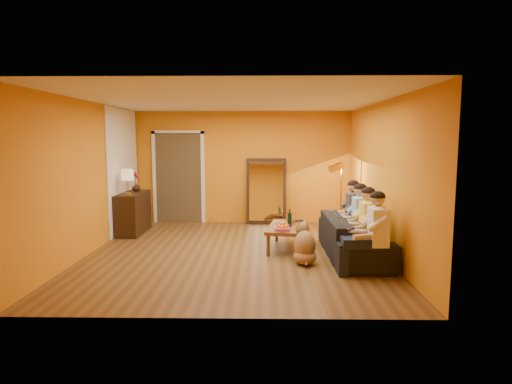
{
  "coord_description": "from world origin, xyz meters",
  "views": [
    {
      "loc": [
        0.48,
        -7.23,
        1.95
      ],
      "look_at": [
        0.35,
        0.5,
        1.0
      ],
      "focal_mm": 30.0,
      "sensor_mm": 36.0,
      "label": 1
    }
  ],
  "objects_px": {
    "floor_lamp": "(341,199)",
    "tumbler": "(293,222)",
    "person_mid_left": "(368,226)",
    "person_far_right": "(354,214)",
    "person_far_left": "(378,234)",
    "dog": "(305,243)",
    "vase": "(136,187)",
    "mirror_frame": "(266,191)",
    "coffee_table": "(287,237)",
    "wine_bottle": "(290,218)",
    "table_lamp": "(128,182)",
    "laptop": "(295,221)",
    "person_mid_right": "(361,219)",
    "sofa": "(354,237)",
    "sideboard": "(133,213)"
  },
  "relations": [
    {
      "from": "person_far_right",
      "to": "dog",
      "type": "bearing_deg",
      "value": -132.51
    },
    {
      "from": "mirror_frame",
      "to": "vase",
      "type": "height_order",
      "value": "mirror_frame"
    },
    {
      "from": "person_mid_right",
      "to": "person_far_right",
      "type": "bearing_deg",
      "value": 90.0
    },
    {
      "from": "sideboard",
      "to": "person_far_left",
      "type": "height_order",
      "value": "person_far_left"
    },
    {
      "from": "person_mid_right",
      "to": "coffee_table",
      "type": "bearing_deg",
      "value": 163.17
    },
    {
      "from": "tumbler",
      "to": "laptop",
      "type": "xyz_separation_m",
      "value": [
        0.06,
        0.23,
        -0.04
      ]
    },
    {
      "from": "table_lamp",
      "to": "person_far_right",
      "type": "relative_size",
      "value": 0.42
    },
    {
      "from": "sofa",
      "to": "wine_bottle",
      "type": "distance_m",
      "value": 1.16
    },
    {
      "from": "floor_lamp",
      "to": "wine_bottle",
      "type": "relative_size",
      "value": 4.65
    },
    {
      "from": "person_far_left",
      "to": "person_far_right",
      "type": "height_order",
      "value": "same"
    },
    {
      "from": "wine_bottle",
      "to": "coffee_table",
      "type": "bearing_deg",
      "value": 135.0
    },
    {
      "from": "person_far_left",
      "to": "person_mid_right",
      "type": "distance_m",
      "value": 1.1
    },
    {
      "from": "sofa",
      "to": "person_far_left",
      "type": "xyz_separation_m",
      "value": [
        0.13,
        -1.0,
        0.28
      ]
    },
    {
      "from": "coffee_table",
      "to": "vase",
      "type": "xyz_separation_m",
      "value": [
        -3.14,
        1.51,
        0.73
      ]
    },
    {
      "from": "person_mid_left",
      "to": "vase",
      "type": "xyz_separation_m",
      "value": [
        -4.37,
        2.44,
        0.33
      ]
    },
    {
      "from": "sofa",
      "to": "person_far_left",
      "type": "bearing_deg",
      "value": -172.59
    },
    {
      "from": "person_far_left",
      "to": "person_mid_right",
      "type": "height_order",
      "value": "same"
    },
    {
      "from": "wine_bottle",
      "to": "laptop",
      "type": "bearing_deg",
      "value": 72.0
    },
    {
      "from": "coffee_table",
      "to": "laptop",
      "type": "height_order",
      "value": "laptop"
    },
    {
      "from": "vase",
      "to": "wine_bottle",
      "type": "bearing_deg",
      "value": -26.11
    },
    {
      "from": "person_mid_right",
      "to": "vase",
      "type": "distance_m",
      "value": 4.77
    },
    {
      "from": "table_lamp",
      "to": "sofa",
      "type": "xyz_separation_m",
      "value": [
        4.24,
        -1.44,
        -0.77
      ]
    },
    {
      "from": "vase",
      "to": "table_lamp",
      "type": "bearing_deg",
      "value": -90.0
    },
    {
      "from": "person_mid_left",
      "to": "person_far_left",
      "type": "bearing_deg",
      "value": -90.0
    },
    {
      "from": "mirror_frame",
      "to": "coffee_table",
      "type": "height_order",
      "value": "mirror_frame"
    },
    {
      "from": "floor_lamp",
      "to": "tumbler",
      "type": "distance_m",
      "value": 1.62
    },
    {
      "from": "person_far_left",
      "to": "vase",
      "type": "relative_size",
      "value": 6.7
    },
    {
      "from": "floor_lamp",
      "to": "person_mid_right",
      "type": "bearing_deg",
      "value": -98.78
    },
    {
      "from": "sideboard",
      "to": "person_far_right",
      "type": "distance_m",
      "value": 4.51
    },
    {
      "from": "person_far_right",
      "to": "tumbler",
      "type": "distance_m",
      "value": 1.12
    },
    {
      "from": "person_far_left",
      "to": "person_far_right",
      "type": "bearing_deg",
      "value": 90.0
    },
    {
      "from": "mirror_frame",
      "to": "person_mid_left",
      "type": "relative_size",
      "value": 1.25
    },
    {
      "from": "person_mid_left",
      "to": "person_far_right",
      "type": "distance_m",
      "value": 1.1
    },
    {
      "from": "sofa",
      "to": "person_far_left",
      "type": "distance_m",
      "value": 1.05
    },
    {
      "from": "table_lamp",
      "to": "person_far_left",
      "type": "distance_m",
      "value": 5.03
    },
    {
      "from": "person_mid_left",
      "to": "laptop",
      "type": "xyz_separation_m",
      "value": [
        -1.05,
        1.27,
        -0.18
      ]
    },
    {
      "from": "person_far_left",
      "to": "person_far_right",
      "type": "relative_size",
      "value": 1.0
    },
    {
      "from": "tumbler",
      "to": "vase",
      "type": "height_order",
      "value": "vase"
    },
    {
      "from": "mirror_frame",
      "to": "tumbler",
      "type": "relative_size",
      "value": 14.8
    },
    {
      "from": "table_lamp",
      "to": "wine_bottle",
      "type": "xyz_separation_m",
      "value": [
        3.19,
        -1.01,
        -0.53
      ]
    },
    {
      "from": "vase",
      "to": "person_mid_left",
      "type": "bearing_deg",
      "value": -29.13
    },
    {
      "from": "coffee_table",
      "to": "table_lamp",
      "type": "bearing_deg",
      "value": 172.05
    },
    {
      "from": "person_far_left",
      "to": "vase",
      "type": "distance_m",
      "value": 5.3
    },
    {
      "from": "wine_bottle",
      "to": "vase",
      "type": "bearing_deg",
      "value": 153.89
    },
    {
      "from": "sideboard",
      "to": "dog",
      "type": "bearing_deg",
      "value": -32.64
    },
    {
      "from": "dog",
      "to": "person_far_right",
      "type": "distance_m",
      "value": 1.49
    },
    {
      "from": "person_mid_left",
      "to": "mirror_frame",
      "type": "bearing_deg",
      "value": 115.82
    },
    {
      "from": "dog",
      "to": "person_mid_left",
      "type": "distance_m",
      "value": 1.03
    },
    {
      "from": "mirror_frame",
      "to": "dog",
      "type": "distance_m",
      "value": 3.33
    },
    {
      "from": "coffee_table",
      "to": "person_far_left",
      "type": "height_order",
      "value": "person_far_left"
    }
  ]
}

